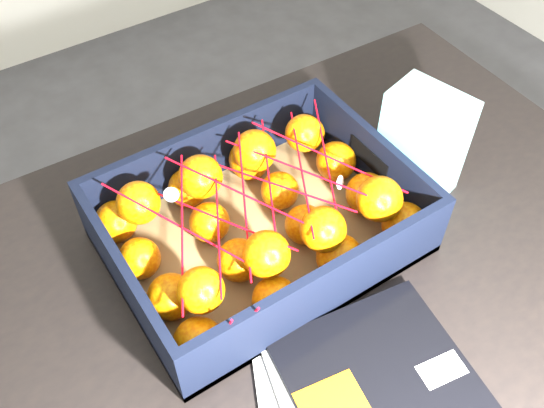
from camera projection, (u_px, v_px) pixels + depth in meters
table at (275, 337)px, 0.87m from camera, size 1.22×0.83×0.75m
produce_crate at (260, 227)px, 0.83m from camera, size 0.40×0.30×0.11m
clementine_heap at (263, 216)px, 0.81m from camera, size 0.39×0.29×0.11m
mesh_net at (257, 201)px, 0.77m from camera, size 0.34×0.27×0.09m
retail_carton at (422, 143)px, 0.87m from camera, size 0.10×0.13×0.17m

